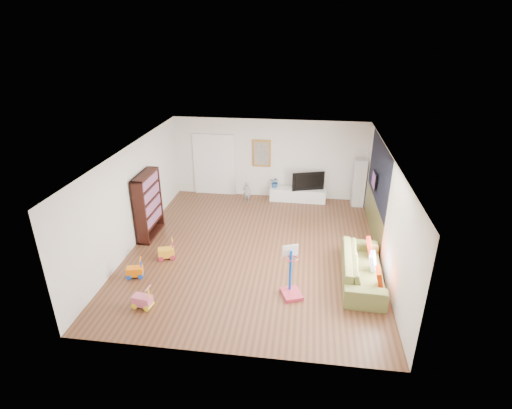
# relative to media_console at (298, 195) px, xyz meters

# --- Properties ---
(floor) EXTENTS (6.50, 7.50, 0.00)m
(floor) POSITION_rel_media_console_xyz_m (-1.03, -3.45, -0.22)
(floor) COLOR brown
(floor) RESTS_ON ground
(ceiling) EXTENTS (6.50, 7.50, 0.00)m
(ceiling) POSITION_rel_media_console_xyz_m (-1.03, -3.45, 2.48)
(ceiling) COLOR white
(ceiling) RESTS_ON ground
(wall_back) EXTENTS (6.50, 0.00, 2.70)m
(wall_back) POSITION_rel_media_console_xyz_m (-1.03, 0.30, 1.13)
(wall_back) COLOR silver
(wall_back) RESTS_ON ground
(wall_front) EXTENTS (6.50, 0.00, 2.70)m
(wall_front) POSITION_rel_media_console_xyz_m (-1.03, -7.20, 1.13)
(wall_front) COLOR silver
(wall_front) RESTS_ON ground
(wall_left) EXTENTS (0.00, 7.50, 2.70)m
(wall_left) POSITION_rel_media_console_xyz_m (-4.28, -3.45, 1.13)
(wall_left) COLOR white
(wall_left) RESTS_ON ground
(wall_right) EXTENTS (0.00, 7.50, 2.70)m
(wall_right) POSITION_rel_media_console_xyz_m (2.22, -3.45, 1.13)
(wall_right) COLOR silver
(wall_right) RESTS_ON ground
(navy_accent) EXTENTS (0.01, 3.20, 1.70)m
(navy_accent) POSITION_rel_media_console_xyz_m (2.20, -2.05, 1.63)
(navy_accent) COLOR black
(navy_accent) RESTS_ON wall_right
(olive_wainscot) EXTENTS (0.01, 3.20, 1.00)m
(olive_wainscot) POSITION_rel_media_console_xyz_m (2.20, -2.05, 0.28)
(olive_wainscot) COLOR brown
(olive_wainscot) RESTS_ON wall_right
(doorway) EXTENTS (1.45, 0.06, 2.10)m
(doorway) POSITION_rel_media_console_xyz_m (-2.93, 0.26, 0.83)
(doorway) COLOR white
(doorway) RESTS_ON ground
(painting_back) EXTENTS (0.62, 0.06, 0.92)m
(painting_back) POSITION_rel_media_console_xyz_m (-1.28, 0.26, 1.33)
(painting_back) COLOR gold
(painting_back) RESTS_ON wall_back
(artwork_right) EXTENTS (0.04, 0.56, 0.46)m
(artwork_right) POSITION_rel_media_console_xyz_m (2.14, -1.85, 1.33)
(artwork_right) COLOR #7F3F8C
(artwork_right) RESTS_ON wall_right
(media_console) EXTENTS (1.88, 0.50, 0.44)m
(media_console) POSITION_rel_media_console_xyz_m (0.00, 0.00, 0.00)
(media_console) COLOR white
(media_console) RESTS_ON ground
(tall_cabinet) EXTENTS (0.38, 0.38, 1.59)m
(tall_cabinet) POSITION_rel_media_console_xyz_m (1.98, -0.11, 0.57)
(tall_cabinet) COLOR silver
(tall_cabinet) RESTS_ON ground
(bookshelf) EXTENTS (0.34, 1.27, 1.85)m
(bookshelf) POSITION_rel_media_console_xyz_m (-4.06, -2.99, 0.70)
(bookshelf) COLOR black
(bookshelf) RESTS_ON ground
(sofa) EXTENTS (1.01, 2.36, 0.68)m
(sofa) POSITION_rel_media_console_xyz_m (1.67, -4.51, 0.12)
(sofa) COLOR olive
(sofa) RESTS_ON ground
(basketball_hoop) EXTENTS (0.57, 0.62, 1.20)m
(basketball_hoop) POSITION_rel_media_console_xyz_m (0.07, -5.32, 0.38)
(basketball_hoop) COLOR #AE2940
(basketball_hoop) RESTS_ON ground
(ride_on_yellow) EXTENTS (0.47, 0.38, 0.54)m
(ride_on_yellow) POSITION_rel_media_console_xyz_m (-3.20, -4.18, 0.05)
(ride_on_yellow) COLOR gold
(ride_on_yellow) RESTS_ON ground
(ride_on_orange) EXTENTS (0.42, 0.31, 0.50)m
(ride_on_orange) POSITION_rel_media_console_xyz_m (-3.67, -5.08, 0.03)
(ride_on_orange) COLOR orange
(ride_on_orange) RESTS_ON ground
(ride_on_pink) EXTENTS (0.43, 0.30, 0.53)m
(ride_on_pink) POSITION_rel_media_console_xyz_m (-3.06, -6.12, 0.04)
(ride_on_pink) COLOR #D35A7D
(ride_on_pink) RESTS_ON ground
(child) EXTENTS (0.28, 0.19, 0.73)m
(child) POSITION_rel_media_console_xyz_m (-1.71, -0.36, 0.15)
(child) COLOR gray
(child) RESTS_ON ground
(tv) EXTENTS (1.09, 0.46, 0.63)m
(tv) POSITION_rel_media_console_xyz_m (0.30, 0.01, 0.53)
(tv) COLOR black
(tv) RESTS_ON media_console
(vase_plant) EXTENTS (0.41, 0.38, 0.38)m
(vase_plant) POSITION_rel_media_console_xyz_m (-0.78, 0.01, 0.41)
(vase_plant) COLOR #23518D
(vase_plant) RESTS_ON media_console
(pillow_left) EXTENTS (0.12, 0.39, 0.39)m
(pillow_left) POSITION_rel_media_console_xyz_m (1.93, -5.14, 0.32)
(pillow_left) COLOR #A92504
(pillow_left) RESTS_ON sofa
(pillow_center) EXTENTS (0.18, 0.38, 0.37)m
(pillow_center) POSITION_rel_media_console_xyz_m (1.88, -4.48, 0.32)
(pillow_center) COLOR white
(pillow_center) RESTS_ON sofa
(pillow_right) EXTENTS (0.13, 0.40, 0.39)m
(pillow_right) POSITION_rel_media_console_xyz_m (1.89, -3.82, 0.32)
(pillow_right) COLOR #B52111
(pillow_right) RESTS_ON sofa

